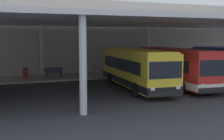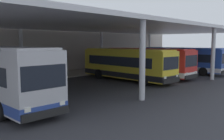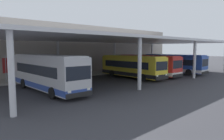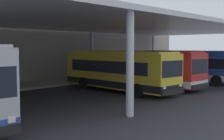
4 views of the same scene
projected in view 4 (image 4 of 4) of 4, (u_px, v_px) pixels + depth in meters
ground_plane at (158, 96)px, 21.28m from camera, size 200.00×200.00×0.00m
platform_kerb at (58, 82)px, 29.27m from camera, size 42.00×4.50×0.18m
station_building_facade at (38, 41)px, 31.17m from camera, size 48.00×1.60×8.28m
canopy_shelter at (103, 25)px, 24.63m from camera, size 40.00×17.00×5.55m
bus_second_bay at (118, 71)px, 23.60m from camera, size 3.25×10.68×3.17m
bus_middle_bay at (146, 68)px, 26.19m from camera, size 3.09×10.64×3.17m
bus_far_bay at (191, 66)px, 29.82m from camera, size 2.83×10.57×3.17m
bench_waiting at (7, 81)px, 25.44m from camera, size 1.80×0.45×0.92m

